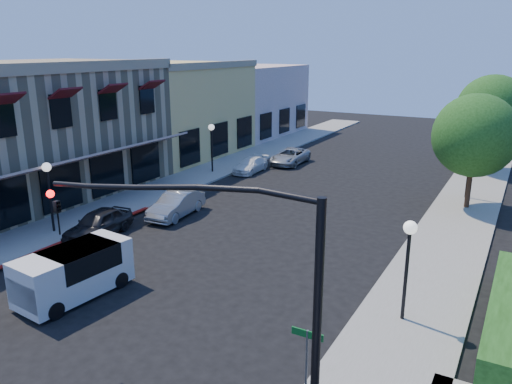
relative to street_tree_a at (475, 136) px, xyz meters
The scene contains 21 objects.
ground 24.06m from the street_tree_a, 111.80° to the right, with size 120.00×120.00×0.00m, color black.
sidewalk_left 18.71m from the street_tree_a, 164.10° to the left, with size 3.50×50.00×0.12m, color gray.
sidewalk_right 6.49m from the street_tree_a, 90.57° to the left, with size 3.50×50.00×0.12m, color gray.
curb_red_strip 21.45m from the street_tree_a, 138.28° to the right, with size 0.25×10.00×0.06m, color maroon.
corner_brick_building 26.63m from the street_tree_a, 155.60° to the right, with size 11.77×18.20×8.10m.
yellow_stucco_building 24.63m from the street_tree_a, behind, with size 10.00×12.00×7.60m, color #E3CB66.
pink_stucco_building 29.10m from the street_tree_a, 146.64° to the left, with size 10.00×12.00×7.00m, color #BF9990.
hedge 13.96m from the street_tree_a, 77.42° to the right, with size 1.40×8.00×1.10m, color #1A4212.
street_tree_a is the anchor object (origin of this frame).
street_tree_b 10.01m from the street_tree_a, 90.00° to the left, with size 4.94×4.94×7.02m.
signal_mast_arm 20.71m from the street_tree_a, 98.17° to the right, with size 8.01×0.39×6.00m.
street_name_sign 20.00m from the street_tree_a, 93.76° to the right, with size 0.80×0.06×2.50m.
lamppost_left_near 22.30m from the street_tree_a, 141.02° to the right, with size 0.44×0.44×3.57m.
lamppost_left_far 17.36m from the street_tree_a, behind, with size 0.44×0.44×3.57m.
lamppost_right_near 14.08m from the street_tree_a, 91.23° to the right, with size 0.44×0.44×3.57m.
lamppost_right_far 2.49m from the street_tree_a, 98.53° to the left, with size 0.44×0.44×3.57m.
white_van 21.53m from the street_tree_a, 121.89° to the right, with size 2.17×4.27×1.83m.
parked_car_a 20.32m from the street_tree_a, 138.54° to the right, with size 1.57×3.90×1.33m, color black.
parked_car_b 16.69m from the street_tree_a, 146.50° to the right, with size 1.39×3.98×1.31m, color gray.
parked_car_c 15.52m from the street_tree_a, behind, with size 1.46×3.60×1.05m, color white.
parked_car_d 15.07m from the street_tree_a, 158.32° to the left, with size 1.99×4.33×1.20m, color #9C9FA1.
Camera 1 is at (11.42, -7.34, 8.85)m, focal length 35.00 mm.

